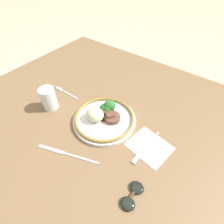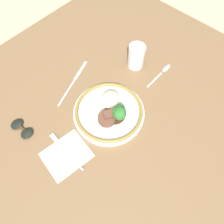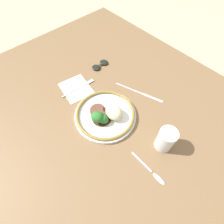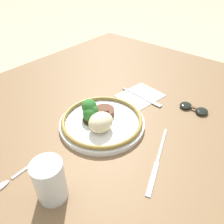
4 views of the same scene
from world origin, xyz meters
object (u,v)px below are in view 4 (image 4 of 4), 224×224
object	(u,v)px
plate	(100,119)
spoon	(7,182)
knife	(157,160)
sunglasses	(194,108)
fork	(145,99)
juice_glass	(50,182)

from	to	relation	value
plate	spoon	world-z (taller)	plate
knife	sunglasses	world-z (taller)	sunglasses
fork	knife	size ratio (longest dim) A/B	0.77
fork	sunglasses	distance (m)	0.16
juice_glass	fork	size ratio (longest dim) A/B	0.58
knife	fork	bearing A→B (deg)	-159.52
plate	knife	xyz separation A→B (m)	(0.01, 0.20, -0.02)
juice_glass	sunglasses	xyz separation A→B (m)	(-0.48, 0.10, -0.04)
knife	spoon	size ratio (longest dim) A/B	1.46
fork	sunglasses	size ratio (longest dim) A/B	1.81
plate	fork	size ratio (longest dim) A/B	1.48
fork	knife	bearing A→B (deg)	-46.52
juice_glass	sunglasses	world-z (taller)	juice_glass
plate	fork	xyz separation A→B (m)	(-0.20, 0.03, -0.02)
knife	plate	bearing A→B (deg)	-112.45
plate	knife	world-z (taller)	plate
knife	spoon	xyz separation A→B (m)	(0.27, -0.23, 0.00)
fork	knife	distance (m)	0.27
plate	juice_glass	distance (m)	0.25
plate	sunglasses	distance (m)	0.31
plate	juice_glass	world-z (taller)	juice_glass
sunglasses	spoon	bearing A→B (deg)	-24.02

